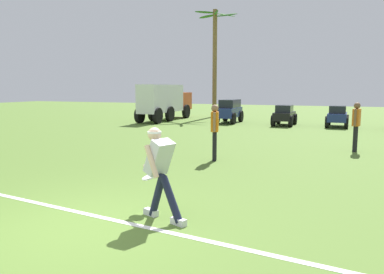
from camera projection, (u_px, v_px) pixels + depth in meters
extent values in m
plane|color=#52722C|center=(72.00, 230.00, 5.33)|extent=(80.00, 80.00, 0.00)
cube|color=white|center=(98.00, 216.00, 5.89)|extent=(23.68, 3.04, 0.01)
cylinder|color=#191E38|center=(157.00, 195.00, 5.80)|extent=(0.37, 0.23, 0.72)
cube|color=silver|center=(151.00, 212.00, 5.95)|extent=(0.28, 0.18, 0.10)
cylinder|color=#191E38|center=(171.00, 199.00, 5.59)|extent=(0.45, 0.26, 0.69)
cube|color=silver|center=(178.00, 222.00, 5.53)|extent=(0.28, 0.18, 0.10)
cube|color=silver|center=(159.00, 157.00, 5.68)|extent=(0.49, 0.46, 0.58)
sphere|color=beige|center=(154.00, 134.00, 5.71)|extent=(0.27, 0.27, 0.21)
cylinder|color=white|center=(154.00, 132.00, 5.70)|extent=(0.28, 0.28, 0.03)
cylinder|color=beige|center=(156.00, 163.00, 6.02)|extent=(0.56, 0.28, 0.27)
cylinder|color=beige|center=(152.00, 161.00, 5.51)|extent=(0.29, 0.17, 0.49)
cylinder|color=white|center=(150.00, 177.00, 6.19)|extent=(0.38, 0.38, 0.11)
cylinder|color=black|center=(355.00, 139.00, 11.79)|extent=(0.13, 0.13, 0.82)
cylinder|color=black|center=(356.00, 138.00, 11.93)|extent=(0.13, 0.13, 0.82)
cube|color=orange|center=(356.00, 117.00, 11.77)|extent=(0.27, 0.37, 0.54)
cylinder|color=brown|center=(355.00, 118.00, 11.60)|extent=(0.09, 0.09, 0.52)
cylinder|color=brown|center=(358.00, 117.00, 11.94)|extent=(0.09, 0.09, 0.52)
sphere|color=brown|center=(357.00, 106.00, 11.72)|extent=(0.24, 0.24, 0.20)
cylinder|color=black|center=(214.00, 147.00, 10.29)|extent=(0.14, 0.14, 0.82)
cylinder|color=black|center=(215.00, 146.00, 10.47)|extent=(0.14, 0.14, 0.82)
cube|color=orange|center=(215.00, 122.00, 10.29)|extent=(0.28, 0.38, 0.54)
cylinder|color=#936B4C|center=(214.00, 122.00, 10.09)|extent=(0.09, 0.09, 0.52)
cylinder|color=#936B4C|center=(215.00, 121.00, 10.50)|extent=(0.09, 0.09, 0.52)
sphere|color=#936B4C|center=(215.00, 108.00, 10.25)|extent=(0.25, 0.25, 0.20)
cube|color=navy|center=(229.00, 112.00, 21.61)|extent=(0.98, 2.41, 0.55)
cube|color=#1E232B|center=(230.00, 104.00, 21.68)|extent=(0.86, 1.81, 0.46)
cylinder|color=black|center=(225.00, 116.00, 22.59)|extent=(0.19, 0.66, 0.66)
cylinder|color=black|center=(241.00, 116.00, 22.24)|extent=(0.19, 0.66, 0.66)
cylinder|color=black|center=(217.00, 118.00, 21.05)|extent=(0.19, 0.66, 0.66)
cylinder|color=black|center=(233.00, 118.00, 20.70)|extent=(0.19, 0.66, 0.66)
cube|color=black|center=(284.00, 116.00, 20.16)|extent=(0.93, 2.21, 0.42)
cube|color=#1E232B|center=(284.00, 109.00, 20.02)|extent=(0.81, 1.11, 0.38)
cylinder|color=black|center=(278.00, 118.00, 21.07)|extent=(0.19, 0.60, 0.60)
cylinder|color=black|center=(295.00, 119.00, 20.72)|extent=(0.19, 0.60, 0.60)
cylinder|color=black|center=(273.00, 121.00, 19.66)|extent=(0.19, 0.60, 0.60)
cylinder|color=black|center=(291.00, 121.00, 19.31)|extent=(0.19, 0.60, 0.60)
cube|color=navy|center=(337.00, 117.00, 19.40)|extent=(0.94, 2.21, 0.42)
cube|color=#1E232B|center=(338.00, 109.00, 19.26)|extent=(0.81, 1.11, 0.38)
cylinder|color=black|center=(329.00, 120.00, 20.31)|extent=(0.19, 0.60, 0.60)
cylinder|color=black|center=(347.00, 120.00, 19.95)|extent=(0.19, 0.60, 0.60)
cylinder|color=black|center=(327.00, 122.00, 18.90)|extent=(0.19, 0.60, 0.60)
cylinder|color=black|center=(346.00, 123.00, 18.55)|extent=(0.19, 0.60, 0.60)
cube|color=#CC4C19|center=(180.00, 101.00, 25.42)|extent=(1.08, 1.72, 1.15)
cube|color=white|center=(161.00, 98.00, 22.66)|extent=(1.22, 4.22, 1.65)
cylinder|color=black|center=(171.00, 111.00, 25.40)|extent=(0.26, 0.90, 0.90)
cylinder|color=black|center=(186.00, 111.00, 24.99)|extent=(0.26, 0.90, 0.90)
cylinder|color=black|center=(153.00, 113.00, 22.99)|extent=(0.26, 0.90, 0.90)
cylinder|color=black|center=(170.00, 114.00, 22.58)|extent=(0.26, 0.90, 0.90)
cylinder|color=black|center=(140.00, 115.00, 21.47)|extent=(0.26, 0.90, 0.90)
cylinder|color=black|center=(158.00, 116.00, 21.05)|extent=(0.26, 0.90, 0.90)
cylinder|color=brown|center=(215.00, 64.00, 25.82)|extent=(0.30, 0.30, 7.30)
ellipsoid|color=#2E6125|center=(226.00, 15.00, 24.96)|extent=(1.69, 0.54, 0.20)
ellipsoid|color=#2E6125|center=(225.00, 15.00, 25.97)|extent=(1.15, 1.79, 0.14)
ellipsoid|color=#2E6125|center=(207.00, 16.00, 26.02)|extent=(1.57, 0.98, 0.18)
ellipsoid|color=#2E6125|center=(205.00, 12.00, 25.15)|extent=(1.27, 1.14, 0.15)
ellipsoid|color=#2E6125|center=(216.00, 13.00, 24.58)|extent=(0.89, 1.60, 0.18)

